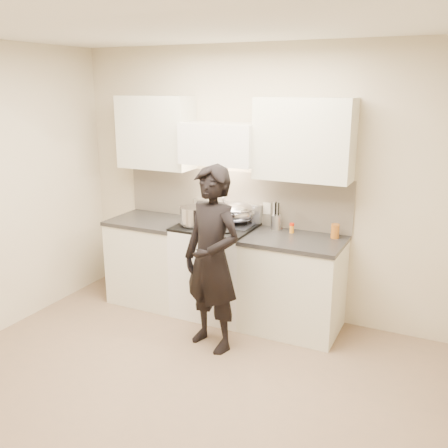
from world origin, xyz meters
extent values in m
plane|color=#7D6249|center=(0.00, 0.00, 0.00)|extent=(4.00, 4.00, 0.00)
cube|color=#C0B091|center=(0.00, 1.75, 1.35)|extent=(4.00, 0.04, 2.70)
cube|color=silver|center=(0.00, 0.00, 2.69)|extent=(4.00, 3.50, 0.02)
cube|color=beige|center=(-0.25, 1.74, 1.19)|extent=(2.50, 0.02, 0.53)
cube|color=silver|center=(-0.30, 1.70, 1.03)|extent=(0.76, 0.08, 0.20)
cube|color=white|center=(-0.30, 1.55, 1.75)|extent=(0.76, 0.40, 0.40)
cylinder|color=silver|center=(-0.30, 1.37, 1.57)|extent=(0.66, 0.02, 0.02)
cube|color=beige|center=(0.53, 1.58, 1.83)|extent=(0.90, 0.33, 0.75)
cube|color=beige|center=(-1.08, 1.58, 1.83)|extent=(0.80, 0.33, 0.75)
cube|color=beige|center=(0.13, 1.73, 1.10)|extent=(0.08, 0.01, 0.12)
cube|color=white|center=(-0.30, 1.43, 0.46)|extent=(0.76, 0.65, 0.92)
cube|color=black|center=(-0.30, 1.43, 0.93)|extent=(0.76, 0.65, 0.02)
cube|color=#AEB1C5|center=(-0.14, 1.54, 0.95)|extent=(0.36, 0.34, 0.01)
cylinder|color=silver|center=(-0.30, 1.13, 0.78)|extent=(0.62, 0.02, 0.02)
cylinder|color=black|center=(-0.48, 1.28, 0.95)|extent=(0.18, 0.18, 0.01)
cylinder|color=black|center=(-0.12, 1.28, 0.95)|extent=(0.18, 0.18, 0.01)
cylinder|color=black|center=(-0.48, 1.57, 0.95)|extent=(0.18, 0.18, 0.01)
cylinder|color=black|center=(-0.12, 1.57, 0.95)|extent=(0.18, 0.18, 0.01)
cube|color=beige|center=(0.53, 1.43, 0.44)|extent=(0.90, 0.65, 0.88)
cube|color=black|center=(0.53, 1.43, 0.90)|extent=(0.92, 0.67, 0.04)
cube|color=beige|center=(-1.08, 1.43, 0.44)|extent=(0.80, 0.65, 0.88)
cube|color=black|center=(-1.08, 1.43, 0.90)|extent=(0.82, 0.67, 0.04)
ellipsoid|color=silver|center=(-0.14, 1.56, 1.07)|extent=(0.39, 0.39, 0.22)
torus|color=silver|center=(-0.14, 1.56, 1.12)|extent=(0.41, 0.41, 0.02)
ellipsoid|color=#C9B498|center=(-0.14, 1.56, 1.06)|extent=(0.23, 0.23, 0.10)
cylinder|color=silver|center=(-0.20, 1.40, 1.18)|extent=(0.13, 0.28, 0.21)
cylinder|color=silver|center=(-0.50, 1.32, 1.05)|extent=(0.33, 0.33, 0.18)
cube|color=silver|center=(-0.66, 1.36, 1.11)|extent=(0.06, 0.04, 0.01)
cube|color=silver|center=(-0.34, 1.28, 1.11)|extent=(0.06, 0.04, 0.01)
cylinder|color=silver|center=(0.27, 1.63, 0.99)|extent=(0.10, 0.10, 0.15)
cylinder|color=black|center=(0.29, 1.63, 1.07)|extent=(0.01, 0.01, 0.26)
cylinder|color=silver|center=(0.29, 1.64, 1.07)|extent=(0.01, 0.01, 0.26)
cylinder|color=silver|center=(0.27, 1.65, 1.07)|extent=(0.01, 0.01, 0.26)
cylinder|color=black|center=(0.25, 1.65, 1.07)|extent=(0.01, 0.01, 0.26)
cylinder|color=silver|center=(0.24, 1.64, 1.07)|extent=(0.01, 0.01, 0.26)
cylinder|color=silver|center=(0.25, 1.62, 1.07)|extent=(0.01, 0.01, 0.26)
cylinder|color=black|center=(0.26, 1.61, 1.07)|extent=(0.01, 0.01, 0.26)
cylinder|color=silver|center=(0.28, 1.61, 1.07)|extent=(0.01, 0.01, 0.26)
cylinder|color=orange|center=(0.44, 1.58, 0.96)|extent=(0.04, 0.04, 0.07)
cylinder|color=red|center=(0.44, 1.58, 1.01)|extent=(0.04, 0.04, 0.02)
cylinder|color=#A15819|center=(0.86, 1.60, 0.99)|extent=(0.08, 0.08, 0.14)
imported|color=black|center=(-0.02, 0.78, 0.83)|extent=(0.70, 0.56, 1.66)
camera|label=1|loc=(1.86, -2.88, 2.31)|focal=40.00mm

